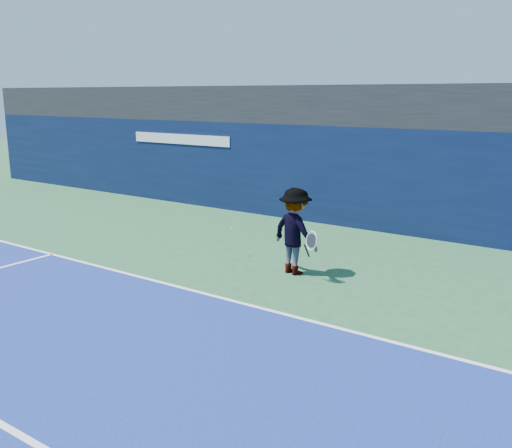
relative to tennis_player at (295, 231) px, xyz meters
The scene contains 6 objects.
ground 5.38m from the tennis_player, 98.23° to the right, with size 80.00×80.00×0.00m, color #295B34.
baseline 2.55m from the tennis_player, 108.72° to the right, with size 24.00×0.10×0.01m, color white.
stadium_band 6.84m from the tennis_player, 96.89° to the left, with size 36.00×3.00×1.20m, color black.
back_wall_assembly 5.35m from the tennis_player, 98.23° to the left, with size 36.00×1.03×3.00m.
tennis_player is the anchor object (origin of this frame).
tennis_ball 2.03m from the tennis_player, behind, with size 0.06×0.06×0.06m.
Camera 1 is at (7.12, -5.29, 3.94)m, focal length 40.00 mm.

